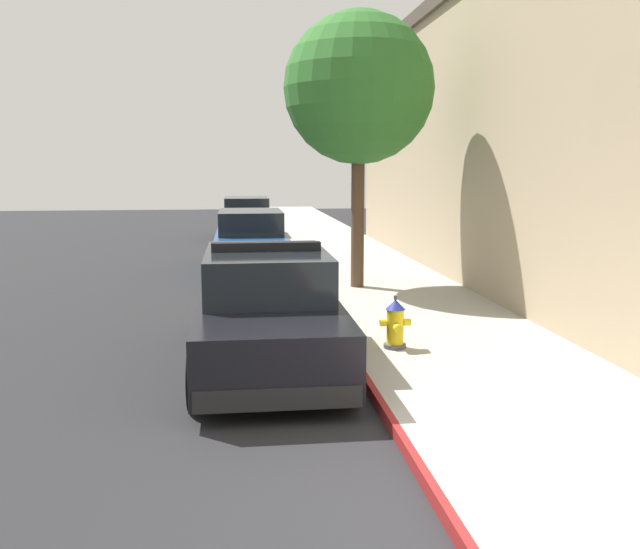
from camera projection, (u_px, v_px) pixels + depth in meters
ground_plane at (108, 299)px, 14.62m from camera, size 31.58×60.00×0.20m
sidewalk_pavement at (383, 285)px, 15.31m from camera, size 3.27×60.00×0.14m
curb_painted_edge at (309, 287)px, 15.11m from camera, size 0.08×60.00×0.14m
storefront_building at (604, 135)px, 15.13m from camera, size 6.76×22.10×6.79m
police_cruiser at (267, 311)px, 9.37m from camera, size 1.94×4.84×1.68m
parked_car_silver_ahead at (251, 242)px, 18.08m from camera, size 1.94×4.84×1.56m
parked_car_dark_far at (247, 219)px, 26.13m from camera, size 1.94×4.84×1.56m
fire_hydrant at (395, 324)px, 9.69m from camera, size 0.44×0.40×0.76m
street_tree at (359, 89)px, 14.14m from camera, size 3.13×3.13×5.73m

